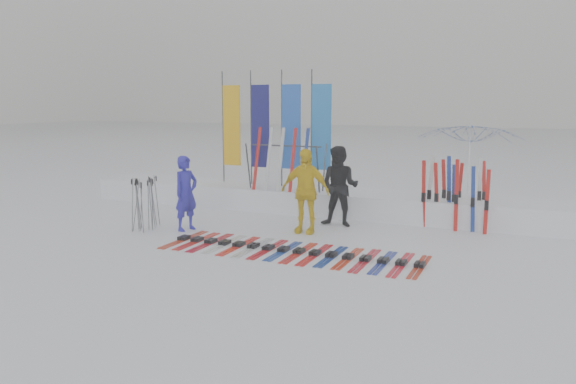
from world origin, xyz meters
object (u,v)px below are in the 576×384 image
at_px(person_black, 340,186).
at_px(ski_rack, 286,161).
at_px(person_blue, 186,193).
at_px(person_yellow, 305,191).
at_px(ski_row, 291,250).
at_px(tent_canopy, 468,168).

xyz_separation_m(person_black, ski_rack, (-1.87, 1.08, 0.43)).
bearing_deg(ski_rack, person_blue, -112.66).
xyz_separation_m(person_blue, person_yellow, (2.59, 0.87, 0.09)).
relative_size(ski_row, ski_rack, 2.54).
relative_size(person_yellow, tent_canopy, 0.70).
xyz_separation_m(person_yellow, tent_canopy, (3.10, 3.65, 0.27)).
distance_m(person_black, person_yellow, 1.08).
xyz_separation_m(person_blue, person_black, (3.09, 1.83, 0.09)).
xyz_separation_m(person_black, person_yellow, (-0.50, -0.96, 0.00)).
xyz_separation_m(tent_canopy, ski_rack, (-4.47, -1.61, 0.16)).
bearing_deg(ski_row, ski_rack, 115.10).
bearing_deg(ski_row, person_yellow, 102.64).
distance_m(person_blue, person_black, 3.59).
bearing_deg(person_yellow, person_blue, -163.86).
bearing_deg(ski_row, tent_canopy, 63.00).
bearing_deg(person_blue, ski_row, -89.97).
height_order(person_blue, person_yellow, person_yellow).
bearing_deg(tent_canopy, person_black, -134.03).
xyz_separation_m(tent_canopy, ski_row, (-2.72, -5.34, -1.19)).
xyz_separation_m(person_blue, ski_rack, (1.22, 2.91, 0.52)).
height_order(person_yellow, ski_row, person_yellow).
bearing_deg(person_blue, ski_rack, -7.11).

